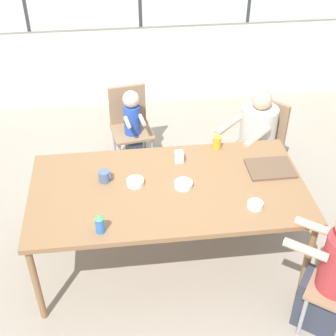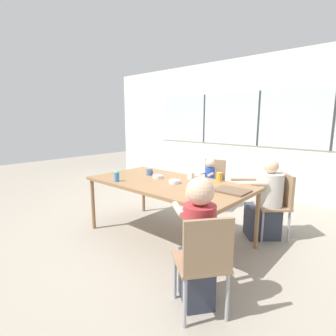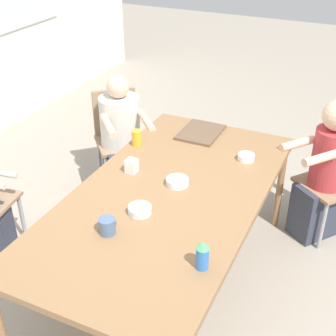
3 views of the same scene
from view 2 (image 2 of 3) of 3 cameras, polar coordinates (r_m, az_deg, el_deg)
ground_plane at (r=3.63m, az=0.00°, el=-14.85°), size 16.00×16.00×0.00m
wall_back_with_windows at (r=5.66m, az=19.21°, el=8.49°), size 8.40×0.08×2.80m
dining_table at (r=3.39m, az=0.00°, el=-3.80°), size 2.10×1.08×0.77m
chair_for_woman_green_shirt at (r=3.77m, az=22.95°, el=-6.41°), size 0.57×0.57×0.86m
chair_for_man_blue_shirt at (r=2.14m, az=7.85°, el=-18.81°), size 0.56×0.56×0.86m
chair_for_toddler at (r=4.70m, az=9.71°, el=-2.48°), size 0.46×0.46×0.86m
person_woman_green_shirt at (r=3.72m, az=20.47°, el=-7.21°), size 0.68×0.67×1.06m
person_man_blue_shirt at (r=2.27m, az=6.51°, el=-16.53°), size 0.54×0.50×1.12m
person_toddler at (r=4.58m, az=8.94°, el=-3.53°), size 0.21×0.32×0.91m
food_tray_dark at (r=3.01m, az=13.67°, el=-4.81°), size 0.37×0.28×0.02m
coffee_mug at (r=3.78m, az=-4.04°, el=-0.86°), size 0.09×0.09×0.09m
sippy_cup at (r=3.45m, az=-11.08°, el=-1.57°), size 0.07×0.07×0.16m
juice_glass at (r=3.46m, az=11.09°, el=-1.90°), size 0.07×0.07×0.11m
milk_carton_small at (r=3.53m, az=5.03°, el=-1.69°), size 0.07×0.07×0.09m
bowl_white_shallow at (r=2.78m, az=5.04°, el=-5.58°), size 0.11×0.11×0.04m
bowl_cereal at (r=3.29m, az=1.41°, el=-3.00°), size 0.14×0.14×0.04m
bowl_fruit at (r=3.58m, az=-2.28°, el=-1.89°), size 0.13×0.13×0.04m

